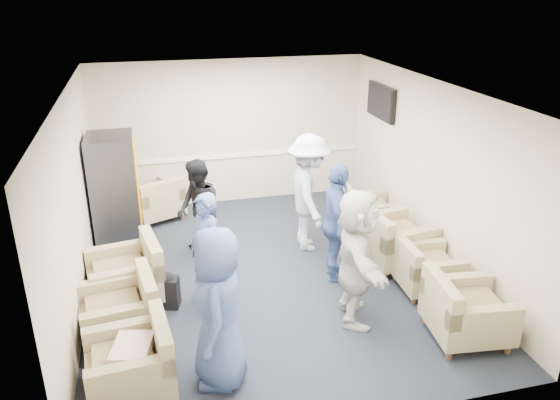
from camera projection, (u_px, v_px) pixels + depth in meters
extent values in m
plane|color=black|center=(267.00, 274.00, 7.98)|extent=(6.00, 6.00, 0.00)
plane|color=silver|center=(266.00, 89.00, 6.96)|extent=(6.00, 6.00, 0.00)
cube|color=beige|center=(231.00, 133.00, 10.16)|extent=(5.00, 0.02, 2.70)
cube|color=beige|center=(343.00, 306.00, 4.77)|extent=(5.00, 0.02, 2.70)
cube|color=beige|center=(74.00, 205.00, 6.90)|extent=(0.02, 6.00, 2.70)
cube|color=beige|center=(432.00, 173.00, 8.04)|extent=(0.02, 6.00, 2.70)
cube|color=white|center=(232.00, 156.00, 10.31)|extent=(4.98, 0.04, 0.06)
cube|color=black|center=(381.00, 102.00, 9.38)|extent=(0.07, 1.00, 0.58)
cube|color=black|center=(379.00, 102.00, 9.37)|extent=(0.01, 0.92, 0.50)
cube|color=#48484F|center=(383.00, 110.00, 9.44)|extent=(0.04, 0.10, 0.25)
cube|color=#9A8963|center=(130.00, 372.00, 5.61)|extent=(0.93, 0.93, 0.28)
cube|color=olive|center=(128.00, 357.00, 5.54)|extent=(0.64, 0.60, 0.10)
cube|color=#9A8963|center=(162.00, 337.00, 5.60)|extent=(0.22, 0.86, 0.40)
cube|color=#9A8963|center=(119.00, 319.00, 6.47)|extent=(0.97, 0.97, 0.28)
cube|color=olive|center=(117.00, 306.00, 6.39)|extent=(0.67, 0.63, 0.10)
cube|color=#9A8963|center=(147.00, 288.00, 6.46)|extent=(0.26, 0.87, 0.40)
cube|color=#9A8963|center=(125.00, 282.00, 7.23)|extent=(1.04, 1.04, 0.30)
cube|color=olive|center=(124.00, 269.00, 7.15)|extent=(0.72, 0.68, 0.11)
cube|color=#9A8963|center=(152.00, 253.00, 7.23)|extent=(0.30, 0.92, 0.43)
cube|color=#9A8963|center=(467.00, 318.00, 6.48)|extent=(0.97, 0.97, 0.29)
cube|color=olive|center=(469.00, 304.00, 6.41)|extent=(0.67, 0.63, 0.10)
cube|color=#9A8963|center=(441.00, 295.00, 6.30)|extent=(0.24, 0.89, 0.41)
cube|color=#9A8963|center=(427.00, 274.00, 7.51)|extent=(0.83, 0.83, 0.26)
cube|color=olive|center=(428.00, 262.00, 7.44)|extent=(0.57, 0.54, 0.09)
cube|color=#9A8963|center=(407.00, 256.00, 7.33)|extent=(0.17, 0.79, 0.37)
cube|color=#9A8963|center=(393.00, 246.00, 8.20)|extent=(1.09, 1.09, 0.31)
cube|color=olive|center=(394.00, 233.00, 8.12)|extent=(0.75, 0.71, 0.11)
cube|color=#9A8963|center=(373.00, 227.00, 7.91)|extent=(0.31, 0.96, 0.44)
cube|color=#9A8963|center=(368.00, 217.00, 9.29)|extent=(0.85, 0.85, 0.26)
cube|color=olive|center=(368.00, 207.00, 9.22)|extent=(0.59, 0.56, 0.09)
cube|color=#9A8963|center=(350.00, 201.00, 9.11)|extent=(0.19, 0.81, 0.38)
cube|color=#9A8963|center=(155.00, 205.00, 9.76)|extent=(1.12, 1.12, 0.28)
cube|color=olive|center=(154.00, 195.00, 9.69)|extent=(0.74, 0.76, 0.10)
cube|color=#9A8963|center=(163.00, 193.00, 9.37)|extent=(0.83, 0.47, 0.40)
cube|color=#48484F|center=(115.00, 190.00, 8.66)|extent=(0.71, 0.85, 1.79)
cube|color=#FA5D05|center=(138.00, 183.00, 8.71)|extent=(0.02, 0.72, 1.43)
cube|color=black|center=(142.00, 226.00, 8.99)|extent=(0.02, 0.42, 0.11)
cube|color=black|center=(168.00, 292.00, 7.12)|extent=(0.34, 0.29, 0.42)
sphere|color=black|center=(167.00, 280.00, 7.05)|extent=(0.21, 0.21, 0.21)
cube|color=silver|center=(132.00, 350.00, 5.53)|extent=(0.48, 0.56, 0.14)
imported|color=#3C5190|center=(218.00, 308.00, 5.56)|extent=(0.72, 0.96, 1.78)
imported|color=#3C5190|center=(206.00, 252.00, 6.95)|extent=(0.58, 0.68, 1.57)
imported|color=black|center=(199.00, 211.00, 8.19)|extent=(0.76, 0.88, 1.56)
imported|color=silver|center=(309.00, 193.00, 8.44)|extent=(0.81, 1.27, 1.86)
imported|color=#3C5190|center=(337.00, 223.00, 7.57)|extent=(0.62, 1.07, 1.72)
imported|color=silver|center=(357.00, 257.00, 6.63)|extent=(0.89, 1.70, 1.75)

